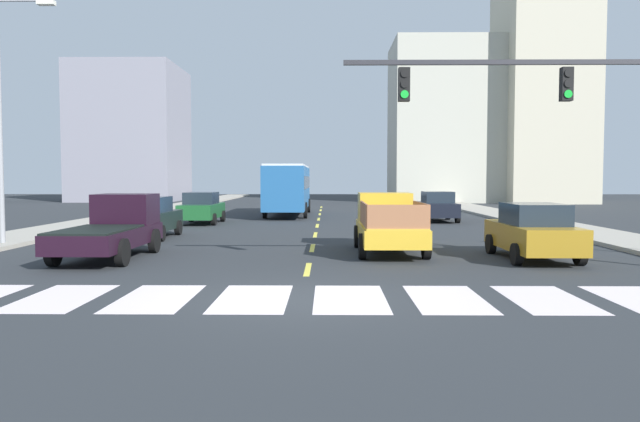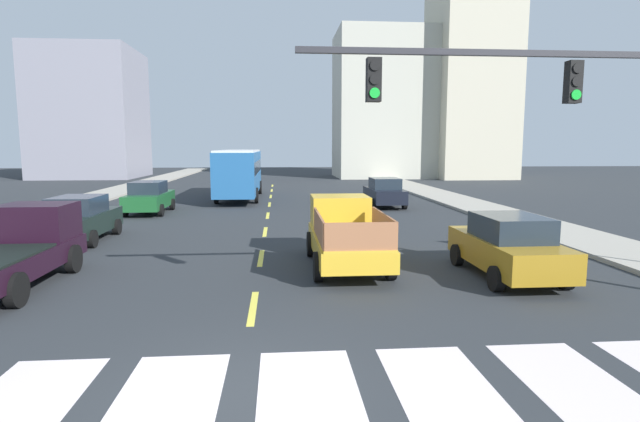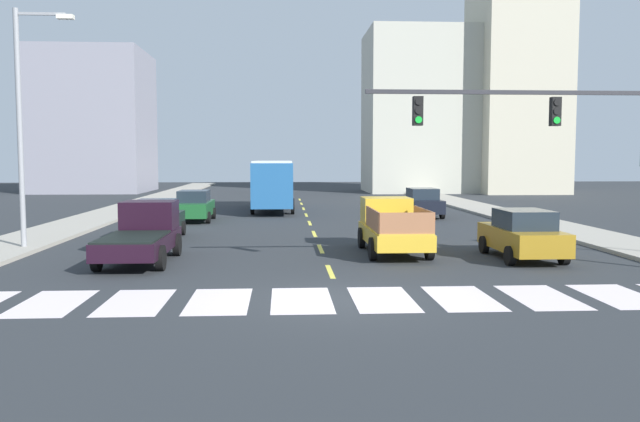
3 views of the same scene
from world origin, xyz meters
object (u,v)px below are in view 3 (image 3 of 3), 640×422
pickup_stakebed (391,227)px  streetlight_left (24,118)px  pickup_dark (143,234)px  sedan_mid (156,219)px  traffic_signal_gantry (595,132)px  sedan_far (194,206)px  sedan_near_right (422,203)px  sedan_near_left (522,234)px  city_bus (273,181)px

pickup_stakebed → streetlight_left: size_ratio=0.58×
pickup_stakebed → pickup_dark: bearing=-167.7°
sedan_mid → traffic_signal_gantry: size_ratio=0.43×
pickup_dark → sedan_far: bearing=88.7°
pickup_stakebed → traffic_signal_gantry: size_ratio=0.51×
traffic_signal_gantry → streetlight_left: bearing=161.8°
sedan_far → traffic_signal_gantry: traffic_signal_gantry is taller
sedan_near_right → sedan_mid: (-13.74, -9.85, 0.00)m
sedan_near_left → sedan_far: same height
sedan_near_left → traffic_signal_gantry: (0.95, -3.08, 3.39)m
city_bus → sedan_far: city_bus is taller
sedan_far → pickup_stakebed: bearing=-54.8°
city_bus → sedan_near_right: size_ratio=2.45×
pickup_stakebed → city_bus: bearing=105.7°
sedan_near_left → sedan_far: (-13.17, 14.30, 0.00)m
traffic_signal_gantry → sedan_mid: bearing=147.3°
sedan_mid → streetlight_left: bearing=-140.8°
pickup_dark → sedan_near_left: bearing=-3.5°
pickup_dark → sedan_near_right: (13.05, 15.80, -0.06)m
sedan_near_left → streetlight_left: (-17.92, 3.13, 4.11)m
pickup_stakebed → sedan_mid: size_ratio=1.18×
sedan_mid → sedan_near_left: bearing=-23.0°
sedan_near_left → streetlight_left: 18.65m
pickup_stakebed → sedan_mid: (-9.49, 4.40, -0.08)m
streetlight_left → sedan_far: bearing=67.0°
sedan_mid → streetlight_left: 6.69m
city_bus → sedan_far: (-4.26, -7.25, -1.09)m
sedan_far → streetlight_left: bearing=-113.7°
pickup_stakebed → city_bus: size_ratio=0.48×
sedan_near_right → pickup_stakebed: bearing=-103.8°
sedan_near_right → sedan_mid: size_ratio=1.00×
city_bus → streetlight_left: bearing=-116.2°
pickup_dark → sedan_near_right: pickup_dark is taller
pickup_dark → sedan_near_right: bearing=48.6°
sedan_near_right → pickup_dark: bearing=-126.7°
sedan_far → sedan_mid: 7.99m
pickup_dark → sedan_mid: pickup_dark is taller
pickup_dark → streetlight_left: (-4.87, 2.75, 4.05)m
pickup_stakebed → sedan_near_right: 14.86m
streetlight_left → pickup_dark: bearing=-29.4°
sedan_near_right → streetlight_left: bearing=-141.1°
sedan_near_right → traffic_signal_gantry: traffic_signal_gantry is taller
pickup_stakebed → sedan_near_left: 4.67m
pickup_dark → city_bus: bearing=77.1°
sedan_near_left → city_bus: bearing=113.4°
pickup_dark → sedan_far: size_ratio=1.18×
pickup_stakebed → sedan_far: size_ratio=1.18×
pickup_stakebed → traffic_signal_gantry: traffic_signal_gantry is taller
sedan_near_left → traffic_signal_gantry: size_ratio=0.43×
city_bus → sedan_mid: city_bus is taller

